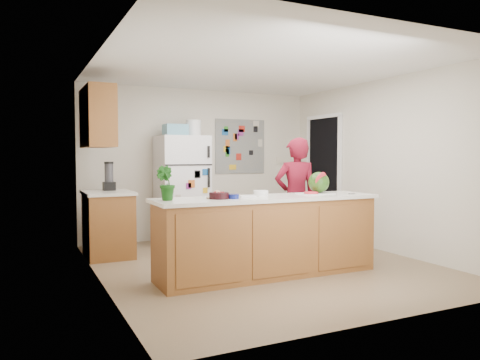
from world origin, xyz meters
name	(u,v)px	position (x,y,z in m)	size (l,w,h in m)	color
floor	(263,265)	(0.00, 0.00, -0.01)	(4.00, 4.50, 0.02)	brown
wall_back	(200,164)	(0.00, 2.26, 1.25)	(4.00, 0.02, 2.50)	beige
wall_left	(99,169)	(-2.01, 0.00, 1.25)	(0.02, 4.50, 2.50)	beige
wall_right	(385,165)	(2.01, 0.00, 1.25)	(0.02, 4.50, 2.50)	beige
ceiling	(263,66)	(0.00, 0.00, 2.51)	(4.00, 4.50, 0.02)	white
doorway	(324,177)	(1.99, 1.45, 1.02)	(0.03, 0.85, 2.04)	black
peninsula_base	(268,238)	(-0.20, -0.50, 0.44)	(2.60, 0.62, 0.88)	brown
peninsula_top	(268,198)	(-0.20, -0.50, 0.90)	(2.68, 0.70, 0.04)	silver
side_counter_base	(108,225)	(-1.69, 1.35, 0.43)	(0.60, 0.80, 0.86)	brown
side_counter_top	(108,193)	(-1.69, 1.35, 0.88)	(0.64, 0.84, 0.04)	silver
upper_cabinets	(97,118)	(-1.82, 1.30, 1.90)	(0.35, 1.00, 0.80)	brown
refrigerator	(182,190)	(-0.45, 1.88, 0.85)	(0.75, 0.70, 1.70)	silver
fridge_top_bin	(175,130)	(-0.55, 1.88, 1.79)	(0.35, 0.28, 0.18)	#5999B2
photo_collage	(240,147)	(0.75, 2.24, 1.55)	(0.95, 0.01, 0.95)	slate
person	(296,198)	(0.60, 0.17, 0.82)	(0.60, 0.39, 1.63)	maroon
blender_appliance	(109,177)	(-1.64, 1.52, 1.09)	(0.12, 0.12, 0.38)	black
cutting_board	(316,194)	(0.49, -0.45, 0.93)	(0.40, 0.30, 0.01)	silver
watermelon	(319,182)	(0.55, -0.43, 1.06)	(0.26, 0.26, 0.26)	#315617
watermelon_slice	(311,193)	(0.39, -0.50, 0.94)	(0.17, 0.17, 0.02)	red
cherry_bowl	(219,196)	(-0.83, -0.53, 0.96)	(0.22, 0.22, 0.07)	black
white_bowl	(261,193)	(-0.22, -0.35, 0.95)	(0.17, 0.17, 0.06)	white
cobalt_bowl	(233,196)	(-0.68, -0.58, 0.95)	(0.12, 0.12, 0.05)	navy
plate	(217,198)	(-0.82, -0.46, 0.93)	(0.24, 0.24, 0.02)	beige
paper_towel	(248,197)	(-0.46, -0.51, 0.93)	(0.17, 0.15, 0.02)	white
keys	(352,194)	(0.89, -0.65, 0.93)	(0.08, 0.04, 0.01)	gray
potted_plant	(166,183)	(-1.40, -0.45, 1.10)	(0.20, 0.16, 0.37)	#0F4516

